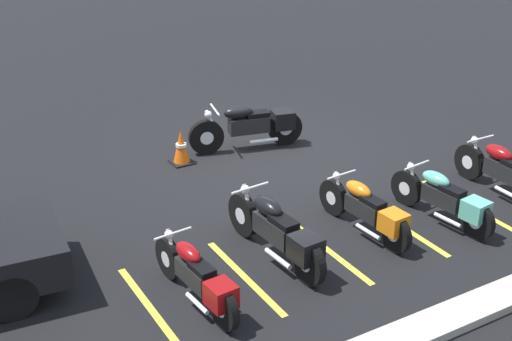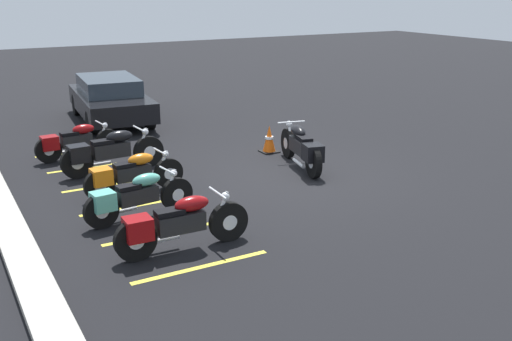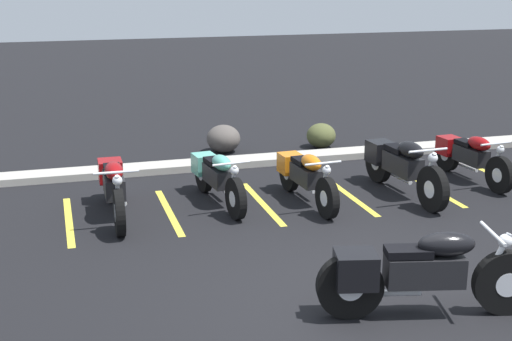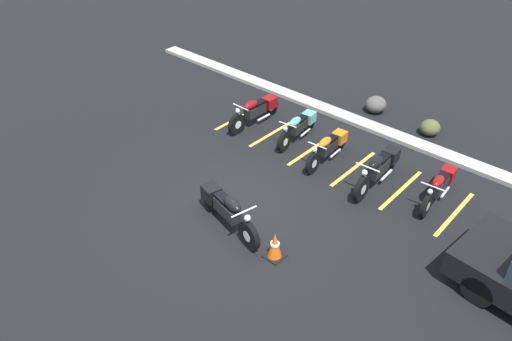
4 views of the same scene
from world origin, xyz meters
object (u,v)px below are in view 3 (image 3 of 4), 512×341
Objects in this scene: parked_bike_1 at (216,176)px; parked_bike_4 at (469,155)px; motorcycle_black_featured at (418,272)px; landscape_rock_1 at (321,135)px; parked_bike_2 at (304,175)px; parked_bike_0 at (114,185)px; parked_bike_3 at (400,164)px; landscape_rock_0 at (223,139)px.

parked_bike_1 is 1.01× the size of parked_bike_4.
landscape_rock_1 is (1.64, 6.90, -0.24)m from motorcycle_black_featured.
motorcycle_black_featured reaches higher than parked_bike_4.
motorcycle_black_featured reaches higher than parked_bike_2.
parked_bike_0 reaches higher than parked_bike_2.
landscape_rock_1 is at bearing 124.94° from parked_bike_0.
parked_bike_4 is (5.84, 0.15, -0.03)m from parked_bike_0.
landscape_rock_1 is at bearing -155.22° from parked_bike_4.
parked_bike_2 is at bearing -95.13° from parked_bike_3.
motorcycle_black_featured reaches higher than landscape_rock_1.
motorcycle_black_featured reaches higher than parked_bike_0.
parked_bike_3 is 1.14× the size of parked_bike_4.
parked_bike_3 is at bearing 84.70° from parked_bike_2.
parked_bike_2 is at bearing -88.19° from parked_bike_4.
parked_bike_2 is (1.28, -0.33, -0.00)m from parked_bike_1.
landscape_rock_0 is 1.14× the size of landscape_rock_1.
parked_bike_1 is at bearing -94.48° from parked_bike_4.
parked_bike_2 is 0.88× the size of parked_bike_3.
parked_bike_3 is at bearing 78.22° from motorcycle_black_featured.
parked_bike_4 reaches higher than landscape_rock_0.
parked_bike_2 is 3.39× the size of landscape_rock_1.
landscape_rock_1 is (2.76, 2.77, -0.18)m from parked_bike_1.
parked_bike_1 is at bearing 118.17° from motorcycle_black_featured.
parked_bike_0 is at bearing -96.67° from parked_bike_3.
parked_bike_3 is 3.89m from landscape_rock_0.
parked_bike_2 is at bearing -81.92° from landscape_rock_0.
parked_bike_2 reaches higher than parked_bike_4.
parked_bike_2 is 3.31m from landscape_rock_0.
parked_bike_1 is at bearing -101.10° from parked_bike_3.
parked_bike_1 is 3.41× the size of landscape_rock_1.
motorcycle_black_featured is 4.28m from parked_bike_1.
motorcycle_black_featured is 3.36× the size of landscape_rock_0.
motorcycle_black_featured is 3.83× the size of landscape_rock_1.
motorcycle_black_featured is at bearing 34.36° from parked_bike_0.
parked_bike_4 is at bearing 100.85° from parked_bike_3.
parked_bike_1 is 0.88× the size of parked_bike_3.
parked_bike_0 is 5.19m from landscape_rock_1.
parked_bike_0 is 3.88m from landscape_rock_0.
parked_bike_2 is at bearing -115.44° from landscape_rock_1.
parked_bike_3 is at bearing -58.39° from landscape_rock_0.
landscape_rock_0 is at bearing 143.44° from parked_bike_0.
parked_bike_2 is 2.97× the size of landscape_rock_0.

